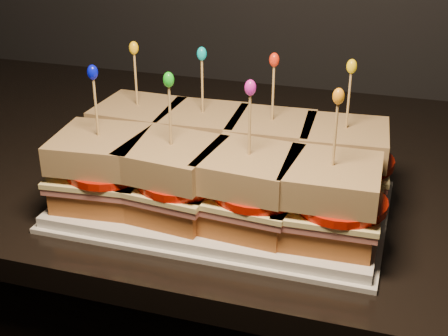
% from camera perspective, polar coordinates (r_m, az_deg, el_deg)
% --- Properties ---
extents(granite_slab, '(2.57, 0.68, 0.03)m').
position_cam_1_polar(granite_slab, '(1.01, -11.62, 2.16)').
color(granite_slab, black).
rests_on(granite_slab, cabinet).
extents(platter, '(0.38, 0.23, 0.02)m').
position_cam_1_polar(platter, '(0.77, -0.00, -3.10)').
color(platter, white).
rests_on(platter, granite_slab).
extents(platter_rim, '(0.39, 0.25, 0.01)m').
position_cam_1_polar(platter_rim, '(0.77, -0.00, -3.49)').
color(platter_rim, white).
rests_on(platter_rim, granite_slab).
extents(sandwich_0_bread_bot, '(0.10, 0.10, 0.03)m').
position_cam_1_polar(sandwich_0_bread_bot, '(0.85, -7.64, 1.25)').
color(sandwich_0_bread_bot, brown).
rests_on(sandwich_0_bread_bot, platter).
extents(sandwich_0_ham, '(0.11, 0.11, 0.01)m').
position_cam_1_polar(sandwich_0_ham, '(0.84, -7.71, 2.34)').
color(sandwich_0_ham, '#C45856').
rests_on(sandwich_0_ham, sandwich_0_bread_bot).
extents(sandwich_0_cheese, '(0.11, 0.11, 0.01)m').
position_cam_1_polar(sandwich_0_cheese, '(0.84, -7.74, 2.78)').
color(sandwich_0_cheese, '#FCEB98').
rests_on(sandwich_0_cheese, sandwich_0_ham).
extents(sandwich_0_tomato, '(0.10, 0.10, 0.01)m').
position_cam_1_polar(sandwich_0_tomato, '(0.82, -7.18, 3.02)').
color(sandwich_0_tomato, '#BC1506').
rests_on(sandwich_0_tomato, sandwich_0_cheese).
extents(sandwich_0_bread_top, '(0.10, 0.10, 0.03)m').
position_cam_1_polar(sandwich_0_bread_top, '(0.83, -7.85, 4.64)').
color(sandwich_0_bread_top, brown).
rests_on(sandwich_0_bread_top, sandwich_0_tomato).
extents(sandwich_0_pick, '(0.00, 0.00, 0.09)m').
position_cam_1_polar(sandwich_0_pick, '(0.81, -8.05, 7.74)').
color(sandwich_0_pick, tan).
rests_on(sandwich_0_pick, sandwich_0_bread_top).
extents(sandwich_0_frill, '(0.01, 0.01, 0.02)m').
position_cam_1_polar(sandwich_0_frill, '(0.80, -8.25, 10.81)').
color(sandwich_0_frill, yellow).
rests_on(sandwich_0_frill, sandwich_0_pick).
extents(sandwich_1_bread_bot, '(0.10, 0.10, 0.03)m').
position_cam_1_polar(sandwich_1_bread_bot, '(0.81, -1.89, 0.48)').
color(sandwich_1_bread_bot, brown).
rests_on(sandwich_1_bread_bot, platter).
extents(sandwich_1_ham, '(0.11, 0.11, 0.01)m').
position_cam_1_polar(sandwich_1_ham, '(0.81, -1.91, 1.61)').
color(sandwich_1_ham, '#C45856').
rests_on(sandwich_1_ham, sandwich_1_bread_bot).
extents(sandwich_1_cheese, '(0.11, 0.11, 0.01)m').
position_cam_1_polar(sandwich_1_cheese, '(0.80, -1.91, 2.07)').
color(sandwich_1_cheese, '#FCEB98').
rests_on(sandwich_1_cheese, sandwich_1_ham).
extents(sandwich_1_tomato, '(0.10, 0.10, 0.01)m').
position_cam_1_polar(sandwich_1_tomato, '(0.79, -1.24, 2.30)').
color(sandwich_1_tomato, '#BC1506').
rests_on(sandwich_1_tomato, sandwich_1_cheese).
extents(sandwich_1_bread_top, '(0.10, 0.10, 0.03)m').
position_cam_1_polar(sandwich_1_bread_top, '(0.79, -1.94, 3.99)').
color(sandwich_1_bread_top, brown).
rests_on(sandwich_1_bread_top, sandwich_1_tomato).
extents(sandwich_1_pick, '(0.00, 0.00, 0.09)m').
position_cam_1_polar(sandwich_1_pick, '(0.78, -2.00, 7.20)').
color(sandwich_1_pick, tan).
rests_on(sandwich_1_pick, sandwich_1_bread_top).
extents(sandwich_1_frill, '(0.01, 0.01, 0.02)m').
position_cam_1_polar(sandwich_1_frill, '(0.76, -2.05, 10.41)').
color(sandwich_1_frill, '#06AEBC').
rests_on(sandwich_1_frill, sandwich_1_pick).
extents(sandwich_2_bread_bot, '(0.10, 0.10, 0.03)m').
position_cam_1_polar(sandwich_2_bread_bot, '(0.79, 4.25, -0.34)').
color(sandwich_2_bread_bot, brown).
rests_on(sandwich_2_bread_bot, platter).
extents(sandwich_2_ham, '(0.11, 0.11, 0.01)m').
position_cam_1_polar(sandwich_2_ham, '(0.78, 4.29, 0.82)').
color(sandwich_2_ham, '#C45856').
rests_on(sandwich_2_ham, sandwich_2_bread_bot).
extents(sandwich_2_cheese, '(0.11, 0.11, 0.01)m').
position_cam_1_polar(sandwich_2_cheese, '(0.78, 4.31, 1.28)').
color(sandwich_2_cheese, '#FCEB98').
rests_on(sandwich_2_cheese, sandwich_2_ham).
extents(sandwich_2_tomato, '(0.10, 0.10, 0.01)m').
position_cam_1_polar(sandwich_2_tomato, '(0.77, 5.09, 1.50)').
color(sandwich_2_tomato, '#BC1506').
rests_on(sandwich_2_tomato, sandwich_2_cheese).
extents(sandwich_2_bread_top, '(0.10, 0.10, 0.03)m').
position_cam_1_polar(sandwich_2_bread_top, '(0.77, 4.38, 3.24)').
color(sandwich_2_bread_top, brown).
rests_on(sandwich_2_bread_top, sandwich_2_tomato).
extents(sandwich_2_pick, '(0.00, 0.00, 0.09)m').
position_cam_1_polar(sandwich_2_pick, '(0.75, 4.50, 6.54)').
color(sandwich_2_pick, tan).
rests_on(sandwich_2_pick, sandwich_2_bread_top).
extents(sandwich_2_frill, '(0.01, 0.01, 0.02)m').
position_cam_1_polar(sandwich_2_frill, '(0.74, 4.62, 9.83)').
color(sandwich_2_frill, red).
rests_on(sandwich_2_frill, sandwich_2_pick).
extents(sandwich_3_bread_bot, '(0.10, 0.10, 0.03)m').
position_cam_1_polar(sandwich_3_bread_bot, '(0.78, 10.66, -1.19)').
color(sandwich_3_bread_bot, brown).
rests_on(sandwich_3_bread_bot, platter).
extents(sandwich_3_ham, '(0.12, 0.11, 0.01)m').
position_cam_1_polar(sandwich_3_ham, '(0.77, 10.77, -0.03)').
color(sandwich_3_ham, '#C45856').
rests_on(sandwich_3_ham, sandwich_3_bread_bot).
extents(sandwich_3_cheese, '(0.12, 0.11, 0.01)m').
position_cam_1_polar(sandwich_3_cheese, '(0.77, 10.81, 0.44)').
color(sandwich_3_cheese, '#FCEB98').
rests_on(sandwich_3_cheese, sandwich_3_ham).
extents(sandwich_3_tomato, '(0.10, 0.10, 0.01)m').
position_cam_1_polar(sandwich_3_tomato, '(0.76, 11.69, 0.65)').
color(sandwich_3_tomato, '#BC1506').
rests_on(sandwich_3_tomato, sandwich_3_cheese).
extents(sandwich_3_bread_top, '(0.11, 0.11, 0.03)m').
position_cam_1_polar(sandwich_3_bread_top, '(0.76, 10.99, 2.42)').
color(sandwich_3_bread_top, brown).
rests_on(sandwich_3_bread_top, sandwich_3_tomato).
extents(sandwich_3_pick, '(0.00, 0.00, 0.09)m').
position_cam_1_polar(sandwich_3_pick, '(0.74, 11.29, 5.76)').
color(sandwich_3_pick, tan).
rests_on(sandwich_3_pick, sandwich_3_bread_top).
extents(sandwich_3_frill, '(0.01, 0.01, 0.02)m').
position_cam_1_polar(sandwich_3_frill, '(0.73, 11.60, 9.09)').
color(sandwich_3_frill, yellow).
rests_on(sandwich_3_frill, sandwich_3_pick).
extents(sandwich_4_bread_bot, '(0.11, 0.11, 0.03)m').
position_cam_1_polar(sandwich_4_bread_bot, '(0.76, -10.94, -1.96)').
color(sandwich_4_bread_bot, brown).
rests_on(sandwich_4_bread_bot, platter).
extents(sandwich_4_ham, '(0.12, 0.11, 0.01)m').
position_cam_1_polar(sandwich_4_ham, '(0.75, -11.06, -0.77)').
color(sandwich_4_ham, '#C45856').
rests_on(sandwich_4_ham, sandwich_4_bread_bot).
extents(sandwich_4_cheese, '(0.12, 0.12, 0.01)m').
position_cam_1_polar(sandwich_4_cheese, '(0.75, -11.10, -0.29)').
color(sandwich_4_cheese, '#FCEB98').
rests_on(sandwich_4_cheese, sandwich_4_ham).
extents(sandwich_4_tomato, '(0.10, 0.10, 0.01)m').
position_cam_1_polar(sandwich_4_tomato, '(0.74, -10.54, -0.08)').
color(sandwich_4_tomato, '#BC1506').
rests_on(sandwich_4_tomato, sandwich_4_cheese).
extents(sandwich_4_bread_top, '(0.11, 0.11, 0.03)m').
position_cam_1_polar(sandwich_4_bread_top, '(0.74, -11.29, 1.73)').
color(sandwich_4_bread_top, brown).
rests_on(sandwich_4_bread_top, sandwich_4_tomato).
extents(sandwich_4_pick, '(0.00, 0.00, 0.09)m').
position_cam_1_polar(sandwich_4_pick, '(0.72, -11.61, 5.15)').
color(sandwich_4_pick, tan).
rests_on(sandwich_4_pick, sandwich_4_bread_top).
extents(sandwich_4_frill, '(0.01, 0.01, 0.02)m').
position_cam_1_polar(sandwich_4_frill, '(0.71, -11.93, 8.57)').
color(sandwich_4_frill, '#060BCE').
rests_on(sandwich_4_frill, sandwich_4_pick).
extents(sandwich_5_bread_bot, '(0.11, 0.11, 0.03)m').
position_cam_1_polar(sandwich_5_bread_bot, '(0.73, -4.65, -2.96)').
color(sandwich_5_bread_bot, brown).
rests_on(sandwich_5_bread_bot, platter).
extents(sandwich_5_ham, '(0.12, 0.11, 0.01)m').
position_cam_1_polar(sandwich_5_ham, '(0.72, -4.70, -1.73)').
color(sandwich_5_ham, '#C45856').
rests_on(sandwich_5_ham, sandwich_5_bread_bot).
extents(sandwich_5_cheese, '(0.12, 0.12, 0.01)m').
position_cam_1_polar(sandwich_5_cheese, '(0.71, -4.72, -1.23)').
color(sandwich_5_cheese, '#FCEB98').
rests_on(sandwich_5_cheese, sandwich_5_ham).
extents(sandwich_5_tomato, '(0.10, 0.10, 0.01)m').
position_cam_1_polar(sandwich_5_tomato, '(0.70, -4.01, -1.03)').
color(sandwich_5_tomato, '#BC1506').
rests_on(sandwich_5_tomato, sandwich_5_cheese).
extents(sandwich_5_bread_top, '(0.11, 0.11, 0.03)m').
position_cam_1_polar(sandwich_5_bread_top, '(0.70, -4.80, 0.88)').
color(sandwich_5_bread_top, brown).
rests_on(sandwich_5_bread_top, sandwich_5_tomato).
extents(sandwich_5_pick, '(0.00, 0.00, 0.09)m').
position_cam_1_polar(sandwich_5_pick, '(0.68, -4.95, 4.46)').
color(sandwich_5_pick, tan).
rests_on(sandwich_5_pick, sandwich_5_bread_top).
extents(sandwich_5_frill, '(0.01, 0.01, 0.02)m').
position_cam_1_polar(sandwich_5_frill, '(0.67, -5.09, 8.05)').
color(sandwich_5_frill, green).
rests_on(sandwich_5_frill, sandwich_5_pick).
extents(sandwich_6_bread_bot, '(0.11, 0.11, 0.03)m').
position_cam_1_polar(sandwich_6_bread_bot, '(0.70, 2.20, -4.02)').
color(sandwich_6_bread_bot, brown).
rests_on(sandwich_6_bread_bot, platter).
extents(sandwich_6_ham, '(0.12, 0.11, 0.01)m').
position_cam_1_polar(sandwich_6_ham, '(0.69, 2.23, -2.75)').
color(sandwich_6_ham, '#C45856').
rests_on(sandwich_6_ham, sandwich_6_bread_bot).
extents(sandwich_6_cheese, '(0.12, 0.11, 0.01)m').
position_cam_1_polar(sandwich_6_cheese, '(0.69, 2.24, -2.24)').
color(sandwich_6_cheese, '#FCEB98').
rests_on(sandwich_6_cheese, sandwich_6_ham).
extents(sandwich_6_tomato, '(0.10, 0.10, 0.01)m').
position_cam_1_polar(sandwich_6_tomato, '(0.68, 3.09, -2.05)').
color(sandwich_6_tomato, '#BC1506').
rests_on(sandwich_6_tomato, sandwich_6_cheese).
extents(sandwich_6_bread_top, '(0.11, 0.11, 0.03)m').
position_cam_1_polar(sandwich_6_bread_top, '(0.68, 2.28, -0.07)').
color(sandwich_6_bread_top, brown).
rests_on(sandwich_6_bread_top, sandwich_6_tomato).
extents(sandwich_6_pick, '(0.00, 0.00, 0.09)m').
position_cam_1_polar(sandwich_6_pick, '(0.66, 2.35, 3.63)').
color(sandwich_6_pick, tan).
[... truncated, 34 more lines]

